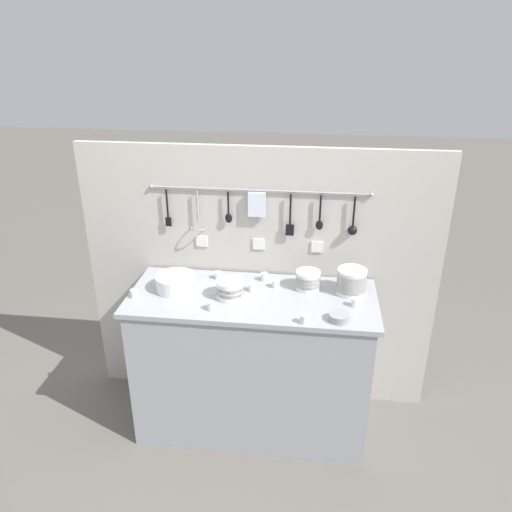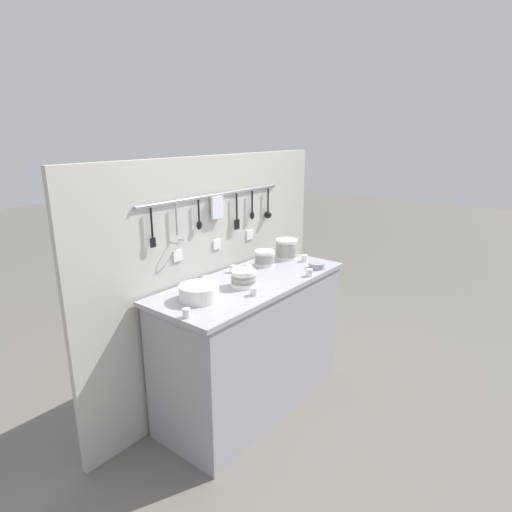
# 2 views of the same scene
# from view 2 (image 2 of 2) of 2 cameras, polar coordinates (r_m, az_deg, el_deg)

# --- Properties ---
(ground_plane) EXTENTS (20.00, 20.00, 0.00)m
(ground_plane) POSITION_cam_2_polar(r_m,az_deg,el_deg) (3.29, -0.55, -18.89)
(ground_plane) COLOR #666059
(counter) EXTENTS (1.44, 0.60, 0.94)m
(counter) POSITION_cam_2_polar(r_m,az_deg,el_deg) (3.04, -0.57, -11.60)
(counter) COLOR #9EA0A8
(counter) RESTS_ON ground
(back_wall) EXTENTS (2.24, 0.11, 1.74)m
(back_wall) POSITION_cam_2_polar(r_m,az_deg,el_deg) (3.08, -5.43, -3.09)
(back_wall) COLOR #BCB7AD
(back_wall) RESTS_ON ground
(bowl_stack_nested_right) EXTENTS (0.16, 0.16, 0.11)m
(bowl_stack_nested_right) POSITION_cam_2_polar(r_m,az_deg,el_deg) (2.72, -1.70, -2.97)
(bowl_stack_nested_right) COLOR white
(bowl_stack_nested_right) RESTS_ON counter
(bowl_stack_tall_left) EXTENTS (0.17, 0.17, 0.15)m
(bowl_stack_tall_left) POSITION_cam_2_polar(r_m,az_deg,el_deg) (3.33, 4.10, 0.97)
(bowl_stack_tall_left) COLOR white
(bowl_stack_tall_left) RESTS_ON counter
(bowl_stack_wide_centre) EXTENTS (0.15, 0.15, 0.11)m
(bowl_stack_wide_centre) POSITION_cam_2_polar(r_m,az_deg,el_deg) (3.15, 1.15, -0.26)
(bowl_stack_wide_centre) COLOR white
(bowl_stack_wide_centre) RESTS_ON counter
(plate_stack) EXTENTS (0.24, 0.24, 0.09)m
(plate_stack) POSITION_cam_2_polar(r_m,az_deg,el_deg) (2.53, -7.59, -4.84)
(plate_stack) COLOR white
(plate_stack) RESTS_ON counter
(steel_mixing_bowl) EXTENTS (0.11, 0.11, 0.04)m
(steel_mixing_bowl) POSITION_cam_2_polar(r_m,az_deg,el_deg) (3.12, 8.10, -1.27)
(steel_mixing_bowl) COLOR #93969E
(steel_mixing_bowl) RESTS_ON counter
(cup_by_caddy) EXTENTS (0.04, 0.04, 0.05)m
(cup_by_caddy) POSITION_cam_2_polar(r_m,az_deg,el_deg) (2.59, -0.27, -4.75)
(cup_by_caddy) COLOR white
(cup_by_caddy) RESTS_ON counter
(cup_edge_near) EXTENTS (0.04, 0.04, 0.05)m
(cup_edge_near) POSITION_cam_2_polar(r_m,az_deg,el_deg) (2.32, -9.24, -7.50)
(cup_edge_near) COLOR white
(cup_edge_near) RESTS_ON counter
(cup_front_right) EXTENTS (0.04, 0.04, 0.05)m
(cup_front_right) POSITION_cam_2_polar(r_m,az_deg,el_deg) (2.87, -1.62, -2.57)
(cup_front_right) COLOR white
(cup_front_right) RESTS_ON counter
(cup_centre) EXTENTS (0.04, 0.04, 0.05)m
(cup_centre) POSITION_cam_2_polar(r_m,az_deg,el_deg) (3.01, -0.90, -1.68)
(cup_centre) COLOR white
(cup_centre) RESTS_ON counter
(cup_edge_far) EXTENTS (0.04, 0.04, 0.05)m
(cup_edge_far) POSITION_cam_2_polar(r_m,az_deg,el_deg) (2.80, -6.70, -3.20)
(cup_edge_far) COLOR white
(cup_edge_far) RESTS_ON counter
(cup_back_left) EXTENTS (0.04, 0.04, 0.05)m
(cup_back_left) POSITION_cam_2_polar(r_m,az_deg,el_deg) (3.27, 6.51, -0.29)
(cup_back_left) COLOR white
(cup_back_left) RESTS_ON counter
(cup_back_right) EXTENTS (0.04, 0.04, 0.05)m
(cup_back_right) POSITION_cam_2_polar(r_m,az_deg,el_deg) (2.94, 7.14, -2.22)
(cup_back_right) COLOR white
(cup_back_right) RESTS_ON counter
(cup_front_left) EXTENTS (0.04, 0.04, 0.05)m
(cup_front_left) POSITION_cam_2_polar(r_m,az_deg,el_deg) (3.00, -3.05, -1.73)
(cup_front_left) COLOR white
(cup_front_left) RESTS_ON counter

